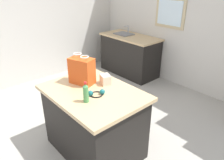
# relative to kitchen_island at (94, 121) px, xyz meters

# --- Properties ---
(ground) EXTENTS (6.47, 6.47, 0.00)m
(ground) POSITION_rel_kitchen_island_xyz_m (0.05, -0.11, -0.44)
(ground) COLOR #ADA89E
(back_wall) EXTENTS (5.39, 0.13, 2.76)m
(back_wall) POSITION_rel_kitchen_island_xyz_m (0.04, 2.58, 0.94)
(back_wall) COLOR silver
(back_wall) RESTS_ON ground
(left_wall) EXTENTS (0.10, 5.38, 2.76)m
(left_wall) POSITION_rel_kitchen_island_xyz_m (-2.65, -0.11, 0.94)
(left_wall) COLOR silver
(left_wall) RESTS_ON ground
(kitchen_island) EXTENTS (1.22, 0.89, 0.88)m
(kitchen_island) POSITION_rel_kitchen_island_xyz_m (0.00, 0.00, 0.00)
(kitchen_island) COLOR black
(kitchen_island) RESTS_ON ground
(sink_counter) EXTENTS (1.39, 0.67, 1.08)m
(sink_counter) POSITION_rel_kitchen_island_xyz_m (-1.52, 2.18, 0.02)
(sink_counter) COLOR black
(sink_counter) RESTS_ON ground
(shopping_bag) EXTENTS (0.34, 0.26, 0.37)m
(shopping_bag) POSITION_rel_kitchen_island_xyz_m (-0.26, 0.03, 0.60)
(shopping_bag) COLOR #DB511E
(shopping_bag) RESTS_ON kitchen_island
(small_box) EXTENTS (0.17, 0.15, 0.12)m
(small_box) POSITION_rel_kitchen_island_xyz_m (-0.05, 0.24, 0.49)
(small_box) COLOR beige
(small_box) RESTS_ON kitchen_island
(bottle) EXTENTS (0.06, 0.06, 0.24)m
(bottle) POSITION_rel_kitchen_island_xyz_m (0.15, -0.20, 0.54)
(bottle) COLOR #4C9956
(bottle) RESTS_ON kitchen_island
(ear_defenders) EXTENTS (0.20, 0.20, 0.06)m
(ear_defenders) POSITION_rel_kitchen_island_xyz_m (0.10, -0.03, 0.46)
(ear_defenders) COLOR black
(ear_defenders) RESTS_ON kitchen_island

